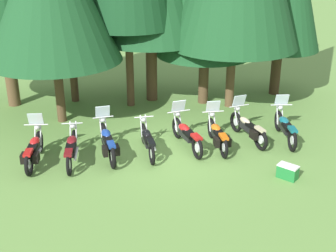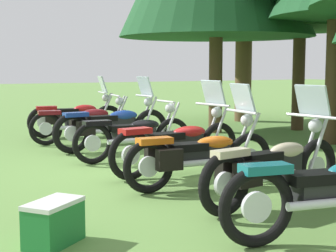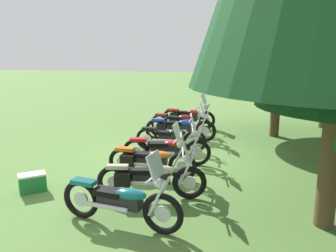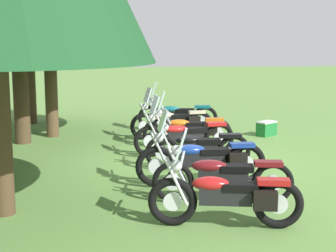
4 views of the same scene
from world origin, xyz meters
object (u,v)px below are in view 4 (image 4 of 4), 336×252
Objects in this scene: motorcycle_2 at (203,159)px; motorcycle_6 at (173,121)px; motorcycle_1 at (222,175)px; motorcycle_3 at (197,147)px; picnic_cooler at (266,128)px; motorcycle_4 at (183,135)px; motorcycle_5 at (188,128)px; motorcycle_7 at (177,114)px; motorcycle_0 at (227,195)px.

motorcycle_6 is at bearing -92.09° from motorcycle_2.
motorcycle_1 is 1.08m from motorcycle_2.
motorcycle_3 is 3.41× the size of picnic_cooler.
motorcycle_3 is 1.27m from motorcycle_4.
motorcycle_5 reaches higher than motorcycle_3.
motorcycle_6 is at bearing 89.56° from motorcycle_7.
motorcycle_2 is (1.07, 0.15, 0.03)m from motorcycle_1.
picnic_cooler is (1.29, -2.28, -0.25)m from motorcycle_5.
picnic_cooler is at bearing 165.99° from motorcycle_7.
motorcycle_7 is (1.18, -0.21, 0.02)m from motorcycle_6.
motorcycle_2 is 2.47m from motorcycle_4.
motorcycle_0 is 1.00× the size of motorcycle_3.
motorcycle_0 is at bearing 91.37° from motorcycle_5.
motorcycle_3 is at bearing -81.70° from motorcycle_0.
motorcycle_0 is 1.08m from motorcycle_1.
motorcycle_1 is 1.05× the size of motorcycle_3.
motorcycle_5 is at bearing -91.93° from motorcycle_3.
motorcycle_6 is 3.54× the size of picnic_cooler.
picnic_cooler is (0.15, -2.56, -0.25)m from motorcycle_6.
motorcycle_1 is (1.08, -0.12, -0.01)m from motorcycle_0.
motorcycle_6 is at bearing -86.40° from motorcycle_3.
motorcycle_4 is at bearing 131.83° from picnic_cooler.
motorcycle_1 is at bearing 92.62° from motorcycle_5.
motorcycle_7 is 3.63× the size of picnic_cooler.
motorcycle_6 is 1.20m from motorcycle_7.
motorcycle_7 is at bearing -94.56° from motorcycle_2.
motorcycle_4 reaches higher than picnic_cooler.
motorcycle_2 is at bearing -75.39° from motorcycle_1.
motorcycle_6 reaches higher than motorcycle_3.
motorcycle_6 is (1.14, 0.29, 0.00)m from motorcycle_5.
picnic_cooler is at bearing -123.84° from motorcycle_3.
motorcycle_0 is 2.15m from motorcycle_2.
motorcycle_3 is at bearing 88.13° from motorcycle_4.
motorcycle_7 reaches higher than motorcycle_3.
picnic_cooler is at bearing 173.81° from motorcycle_6.
motorcycle_0 reaches higher than motorcycle_5.
motorcycle_4 is at bearing 79.21° from motorcycle_5.
motorcycle_2 reaches higher than motorcycle_0.
motorcycle_6 is at bearing 93.34° from picnic_cooler.
motorcycle_6 is (5.63, 0.29, 0.00)m from motorcycle_1.
motorcycle_3 reaches higher than motorcycle_1.
motorcycle_3 is (3.35, -0.03, -0.02)m from motorcycle_0.
motorcycle_2 is 3.77× the size of picnic_cooler.
motorcycle_4 is at bearing -79.69° from motorcycle_0.
motorcycle_7 reaches higher than picnic_cooler.
motorcycle_4 is 3.37m from picnic_cooler.
motorcycle_2 is 1.09× the size of motorcycle_5.
motorcycle_0 reaches higher than picnic_cooler.
motorcycle_4 is (2.47, 0.09, -0.01)m from motorcycle_2.
motorcycle_4 reaches higher than motorcycle_6.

